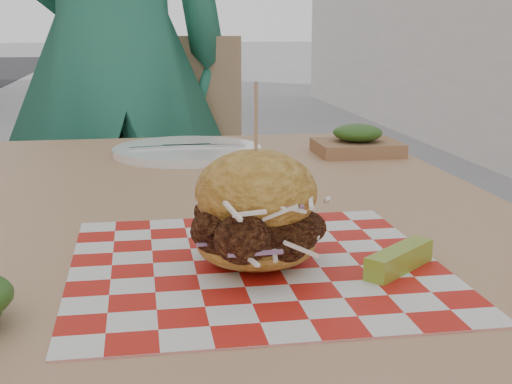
# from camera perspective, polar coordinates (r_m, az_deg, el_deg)

# --- Properties ---
(diner) EXTENTS (0.72, 0.52, 1.82)m
(diner) POSITION_cam_1_polar(r_m,az_deg,el_deg) (1.94, -11.47, 10.87)
(diner) COLOR #2A7B5F
(diner) RESTS_ON ground
(patio_table) EXTENTS (0.80, 1.20, 0.75)m
(patio_table) POSITION_cam_1_polar(r_m,az_deg,el_deg) (0.95, -3.72, -5.77)
(patio_table) COLOR #A57B5C
(patio_table) RESTS_ON ground
(patio_chair) EXTENTS (0.50, 0.51, 0.95)m
(patio_chair) POSITION_cam_1_polar(r_m,az_deg,el_deg) (2.01, -6.16, 0.85)
(patio_chair) COLOR #A57B5C
(patio_chair) RESTS_ON ground
(paper_liner) EXTENTS (0.36, 0.36, 0.00)m
(paper_liner) POSITION_cam_1_polar(r_m,az_deg,el_deg) (0.70, -0.00, -5.87)
(paper_liner) COLOR red
(paper_liner) RESTS_ON patio_table
(sandwich) EXTENTS (0.16, 0.16, 0.18)m
(sandwich) POSITION_cam_1_polar(r_m,az_deg,el_deg) (0.69, -0.00, -1.90)
(sandwich) COLOR gold
(sandwich) RESTS_ON paper_liner
(pickle_spear) EXTENTS (0.09, 0.08, 0.02)m
(pickle_spear) POSITION_cam_1_polar(r_m,az_deg,el_deg) (0.70, 11.40, -5.29)
(pickle_spear) COLOR #97A630
(pickle_spear) RESTS_ON paper_liner
(place_setting) EXTENTS (0.27, 0.27, 0.02)m
(place_setting) POSITION_cam_1_polar(r_m,az_deg,el_deg) (1.31, -5.50, 3.30)
(place_setting) COLOR white
(place_setting) RESTS_ON patio_table
(kraft_tray) EXTENTS (0.15, 0.12, 0.06)m
(kraft_tray) POSITION_cam_1_polar(r_m,az_deg,el_deg) (1.31, 8.11, 3.97)
(kraft_tray) COLOR #936543
(kraft_tray) RESTS_ON patio_table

